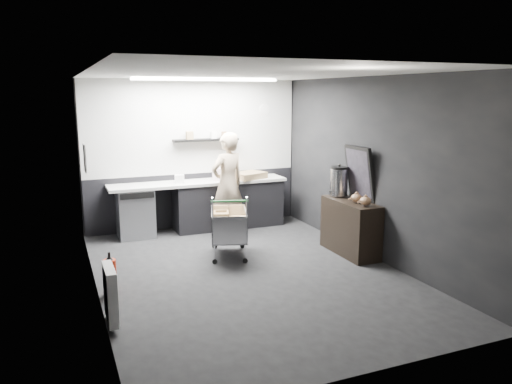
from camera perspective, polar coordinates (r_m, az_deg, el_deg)
name	(u,v)px	position (r m, az deg, el deg)	size (l,w,h in m)	color
floor	(249,273)	(7.01, -0.84, -9.25)	(5.50, 5.50, 0.00)	black
ceiling	(248,73)	(6.57, -0.91, 13.40)	(5.50, 5.50, 0.00)	silver
wall_back	(194,154)	(9.25, -7.14, 4.30)	(5.50, 5.50, 0.00)	black
wall_front	(369,228)	(4.27, 12.78, -3.99)	(5.50, 5.50, 0.00)	black
wall_left	(92,188)	(6.22, -18.28, 0.46)	(5.50, 5.50, 0.00)	black
wall_right	(374,169)	(7.61, 13.30, 2.61)	(5.50, 5.50, 0.00)	black
kitchen_wall_panel	(193,127)	(9.18, -7.18, 7.39)	(3.95, 0.02, 1.70)	beige
dado_panel	(195,200)	(9.37, -6.98, -0.88)	(3.95, 0.02, 1.00)	black
floating_shelf	(206,140)	(9.15, -5.75, 5.96)	(1.20, 0.22, 0.04)	black
wall_clock	(264,109)	(9.62, 0.97, 9.43)	(0.20, 0.20, 0.03)	silver
poster	(85,158)	(7.48, -18.98, 3.70)	(0.02, 0.30, 0.40)	white
poster_red_band	(85,153)	(7.47, -18.98, 4.23)	(0.01, 0.22, 0.10)	red
radiator	(110,294)	(5.64, -16.32, -11.13)	(0.10, 0.50, 0.60)	silver
ceiling_strip	(206,79)	(8.32, -5.69, 12.68)	(2.40, 0.20, 0.04)	white
prep_counter	(207,205)	(9.12, -5.64, -1.45)	(3.20, 0.61, 0.90)	black
person	(228,184)	(8.69, -3.26, 0.92)	(0.66, 0.43, 1.80)	beige
shopping_cart	(229,227)	(7.60, -3.13, -3.97)	(0.77, 1.03, 0.97)	silver
sideboard	(350,220)	(7.84, 10.71, -3.12)	(0.47, 1.11, 1.67)	black
fire_extinguisher	(110,275)	(6.49, -16.32, -9.06)	(0.16, 0.16, 0.52)	red
cardboard_box	(249,175)	(9.24, -0.84, 1.92)	(0.57, 0.43, 0.11)	olive
pink_tub	(218,174)	(9.08, -4.35, 2.05)	(0.22, 0.22, 0.22)	beige
white_container	(179,179)	(8.84, -8.74, 1.48)	(0.16, 0.13, 0.15)	silver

